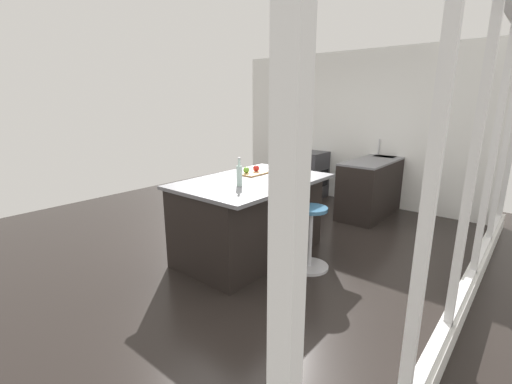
# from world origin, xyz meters

# --- Properties ---
(ground_plane) EXTENTS (7.71, 7.71, 0.00)m
(ground_plane) POSITION_xyz_m (0.00, 0.00, 0.00)
(ground_plane) COLOR black
(window_panel_rear) EXTENTS (5.93, 0.12, 2.72)m
(window_panel_rear) POSITION_xyz_m (0.00, 2.42, 1.36)
(window_panel_rear) COLOR silver
(window_panel_rear) RESTS_ON ground_plane
(interior_partition_left) EXTENTS (0.12, 4.84, 2.72)m
(interior_partition_left) POSITION_xyz_m (-2.96, 0.00, 1.36)
(interior_partition_left) COLOR silver
(interior_partition_left) RESTS_ON ground_plane
(sink_cabinet) EXTENTS (2.09, 0.60, 1.20)m
(sink_cabinet) POSITION_xyz_m (-2.62, 0.67, 0.47)
(sink_cabinet) COLOR black
(sink_cabinet) RESTS_ON ground_plane
(oven_range) EXTENTS (0.60, 0.61, 0.89)m
(oven_range) POSITION_xyz_m (-2.61, -0.73, 0.44)
(oven_range) COLOR #38383D
(oven_range) RESTS_ON ground_plane
(kitchen_island) EXTENTS (1.82, 1.18, 0.95)m
(kitchen_island) POSITION_xyz_m (0.19, 0.14, 0.48)
(kitchen_island) COLOR black
(kitchen_island) RESTS_ON ground_plane
(stool_by_window) EXTENTS (0.44, 0.44, 0.72)m
(stool_by_window) POSITION_xyz_m (0.05, 0.91, 0.34)
(stool_by_window) COLOR #B7B7BC
(stool_by_window) RESTS_ON ground_plane
(cutting_board) EXTENTS (0.36, 0.24, 0.02)m
(cutting_board) POSITION_xyz_m (-0.05, 0.00, 0.96)
(cutting_board) COLOR tan
(cutting_board) RESTS_ON kitchen_island
(apple_red) EXTENTS (0.08, 0.08, 0.08)m
(apple_red) POSITION_xyz_m (-0.13, -0.02, 1.01)
(apple_red) COLOR red
(apple_red) RESTS_ON cutting_board
(apple_green) EXTENTS (0.08, 0.08, 0.08)m
(apple_green) POSITION_xyz_m (0.03, -0.05, 1.01)
(apple_green) COLOR #609E2D
(apple_green) RESTS_ON cutting_board
(water_bottle) EXTENTS (0.06, 0.06, 0.31)m
(water_bottle) POSITION_xyz_m (0.53, 0.28, 1.08)
(water_bottle) COLOR silver
(water_bottle) RESTS_ON kitchen_island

